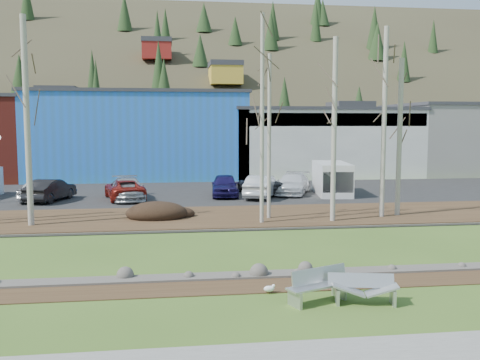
{
  "coord_description": "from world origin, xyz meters",
  "views": [
    {
      "loc": [
        -3.24,
        -14.54,
        5.21
      ],
      "look_at": [
        0.18,
        10.99,
        2.5
      ],
      "focal_mm": 40.0,
      "sensor_mm": 36.0,
      "label": 1
    }
  ],
  "objects": [
    {
      "name": "car_3",
      "position": [
        -6.0,
        21.76,
        0.88
      ],
      "size": [
        2.81,
        5.32,
        1.47
      ],
      "primitive_type": "imported",
      "rotation": [
        0.0,
        0.0,
        0.15
      ],
      "color": "#9EA3A6",
      "rests_on": "parking_lot"
    },
    {
      "name": "birch_3",
      "position": [
        2.1,
        13.55,
        4.51
      ],
      "size": [
        0.2,
        0.2,
        8.73
      ],
      "color": "beige",
      "rests_on": "far_bank"
    },
    {
      "name": "building_blue",
      "position": [
        -6.0,
        39.0,
        4.16
      ],
      "size": [
        20.4,
        12.24,
        8.3
      ],
      "color": "blue",
      "rests_on": "ground"
    },
    {
      "name": "birch_2",
      "position": [
        -10.14,
        13.11,
        5.32
      ],
      "size": [
        0.29,
        0.29,
        10.34
      ],
      "color": "beige",
      "rests_on": "far_bank"
    },
    {
      "name": "birch_7",
      "position": [
        8.33,
        13.15,
        5.26
      ],
      "size": [
        0.26,
        0.26,
        10.22
      ],
      "color": "beige",
      "rests_on": "far_bank"
    },
    {
      "name": "seagull",
      "position": [
        -0.21,
        1.21,
        0.16
      ],
      "size": [
        0.4,
        0.19,
        0.29
      ],
      "rotation": [
        0.0,
        0.0,
        0.01
      ],
      "color": "gold",
      "rests_on": "ground"
    },
    {
      "name": "car_5",
      "position": [
        3.11,
        21.51,
        0.91
      ],
      "size": [
        3.28,
        4.97,
        1.55
      ],
      "primitive_type": "imported",
      "rotation": [
        0.0,
        0.0,
        2.76
      ],
      "color": "silver",
      "rests_on": "parking_lot"
    },
    {
      "name": "hillside",
      "position": [
        0.0,
        84.0,
        17.5
      ],
      "size": [
        160.0,
        72.0,
        35.0
      ],
      "primitive_type": null,
      "color": "#312A1D",
      "rests_on": "ground"
    },
    {
      "name": "river",
      "position": [
        0.0,
        7.2,
        0.0
      ],
      "size": [
        80.0,
        8.0,
        0.9
      ],
      "primitive_type": null,
      "color": "black",
      "rests_on": "ground"
    },
    {
      "name": "building_grey",
      "position": [
        28.0,
        39.0,
        3.66
      ],
      "size": [
        14.28,
        12.24,
        7.3
      ],
      "color": "gray",
      "rests_on": "ground"
    },
    {
      "name": "dirt_mound",
      "position": [
        -3.91,
        14.38,
        0.47
      ],
      "size": [
        3.31,
        2.34,
        0.65
      ],
      "primitive_type": "ellipsoid",
      "color": "black",
      "rests_on": "far_bank"
    },
    {
      "name": "birch_5",
      "position": [
        5.27,
        12.28,
        4.89
      ],
      "size": [
        0.26,
        0.26,
        9.47
      ],
      "color": "beige",
      "rests_on": "far_bank"
    },
    {
      "name": "car_7",
      "position": [
        5.66,
        23.13,
        0.88
      ],
      "size": [
        3.92,
        5.52,
        1.48
      ],
      "primitive_type": "imported",
      "rotation": [
        0.0,
        0.0,
        -0.4
      ],
      "color": "white",
      "rests_on": "parking_lot"
    },
    {
      "name": "bench_damaged",
      "position": [
        2.34,
        -0.04,
        0.43
      ],
      "size": [
        1.99,
        0.98,
        0.85
      ],
      "rotation": [
        0.0,
        0.0,
        -0.2
      ],
      "color": "#BABCBF",
      "rests_on": "ground"
    },
    {
      "name": "footpath",
      "position": [
        0.0,
        -3.5,
        0.02
      ],
      "size": [
        80.0,
        2.0,
        0.04
      ],
      "primitive_type": "cube",
      "color": "slate",
      "rests_on": "ground"
    },
    {
      "name": "car_4",
      "position": [
        0.67,
        22.58,
        0.91
      ],
      "size": [
        2.18,
        4.67,
        1.54
      ],
      "primitive_type": "imported",
      "rotation": [
        0.0,
        0.0,
        -0.08
      ],
      "color": "#1D1650",
      "rests_on": "parking_lot"
    },
    {
      "name": "birch_4",
      "position": [
        1.49,
        12.29,
        5.43
      ],
      "size": [
        0.2,
        0.2,
        10.56
      ],
      "color": "beige",
      "rests_on": "far_bank"
    },
    {
      "name": "far_bank",
      "position": [
        0.0,
        14.5,
        0.07
      ],
      "size": [
        80.0,
        7.0,
        0.15
      ],
      "primitive_type": "cube",
      "color": "#382616",
      "rests_on": "ground"
    },
    {
      "name": "car_1",
      "position": [
        -11.0,
        21.74,
        0.87
      ],
      "size": [
        2.78,
        4.72,
        1.47
      ],
      "primitive_type": "imported",
      "rotation": [
        0.0,
        0.0,
        2.85
      ],
      "color": "black",
      "rests_on": "parking_lot"
    },
    {
      "name": "parking_lot",
      "position": [
        0.0,
        25.0,
        0.07
      ],
      "size": [
        80.0,
        14.0,
        0.14
      ],
      "primitive_type": "cube",
      "color": "black",
      "rests_on": "ground"
    },
    {
      "name": "birch_6",
      "position": [
        9.4,
        13.53,
        4.46
      ],
      "size": [
        0.28,
        0.28,
        8.62
      ],
      "color": "beige",
      "rests_on": "far_bank"
    },
    {
      "name": "building_white",
      "position": [
        12.0,
        38.98,
        3.41
      ],
      "size": [
        18.36,
        12.24,
        6.8
      ],
      "color": "#B8B8B4",
      "rests_on": "ground"
    },
    {
      "name": "ground",
      "position": [
        0.0,
        0.0,
        0.0
      ],
      "size": [
        200.0,
        200.0,
        0.0
      ],
      "primitive_type": "plane",
      "color": "#3B5A1E",
      "rests_on": "ground"
    },
    {
      "name": "van_white",
      "position": [
        8.42,
        22.41,
        1.28
      ],
      "size": [
        2.86,
        5.47,
        2.29
      ],
      "rotation": [
        0.0,
        0.0,
        -0.13
      ],
      "color": "white",
      "rests_on": "parking_lot"
    },
    {
      "name": "car_2",
      "position": [
        -6.21,
        21.98,
        0.82
      ],
      "size": [
        3.28,
        5.28,
        1.36
      ],
      "primitive_type": "imported",
      "rotation": [
        0.0,
        0.0,
        3.36
      ],
      "color": "maroon",
      "rests_on": "parking_lot"
    },
    {
      "name": "bench_intact",
      "position": [
        1.07,
        0.29,
        0.49
      ],
      "size": [
        2.04,
        1.3,
        0.99
      ],
      "rotation": [
        0.0,
        0.0,
        0.4
      ],
      "color": "#BABCBF",
      "rests_on": "ground"
    },
    {
      "name": "car_0",
      "position": [
        -11.75,
        21.91,
        0.85
      ],
      "size": [
        2.23,
        4.36,
        1.42
      ],
      "primitive_type": "imported",
      "rotation": [
        0.0,
        0.0,
        3.01
      ],
      "color": "silver",
      "rests_on": "parking_lot"
    },
    {
      "name": "car_6",
      "position": [
        3.28,
        23.51,
        0.8
      ],
      "size": [
        3.1,
        5.12,
        1.33
      ],
      "primitive_type": "imported",
      "rotation": [
        0.0,
        0.0,
        3.34
      ],
      "color": "#292A2C",
      "rests_on": "parking_lot"
    },
    {
      "name": "far_bank_rocks",
      "position": [
        0.0,
        11.3,
        0.0
      ],
      "size": [
        80.0,
        0.8,
        0.46
      ],
      "primitive_type": null,
      "color": "#47423D",
      "rests_on": "ground"
    },
    {
      "name": "near_bank_rocks",
      "position": [
        0.0,
        3.1,
        0.0
      ],
      "size": [
        80.0,
        0.8,
        0.5
      ],
      "primitive_type": null,
      "color": "#47423D",
      "rests_on": "ground"
    },
    {
      "name": "dirt_strip",
      "position": [
        0.0,
        2.1,
        0.01
      ],
      "size": [
        80.0,
        1.8,
        0.03
      ],
      "primitive_type": "cube",
      "color": "#382616",
      "rests_on": "ground"
    }
  ]
}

